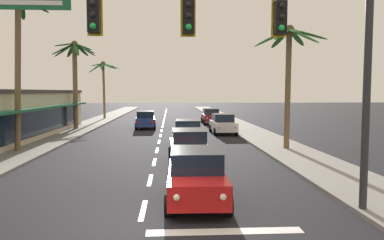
# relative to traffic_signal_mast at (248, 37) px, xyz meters

# --- Properties ---
(ground_plane) EXTENTS (220.00, 220.00, 0.00)m
(ground_plane) POSITION_rel_traffic_signal_mast_xyz_m (-3.00, -0.62, -5.07)
(ground_plane) COLOR black
(sidewalk_right) EXTENTS (3.20, 110.00, 0.14)m
(sidewalk_right) POSITION_rel_traffic_signal_mast_xyz_m (4.80, 19.38, -5.00)
(sidewalk_right) COLOR gray
(sidewalk_right) RESTS_ON ground
(sidewalk_left) EXTENTS (3.20, 110.00, 0.14)m
(sidewalk_left) POSITION_rel_traffic_signal_mast_xyz_m (-10.80, 19.38, -5.00)
(sidewalk_left) COLOR gray
(sidewalk_left) RESTS_ON ground
(lane_markings) EXTENTS (4.28, 86.72, 0.01)m
(lane_markings) POSITION_rel_traffic_signal_mast_xyz_m (-2.57, 18.92, -5.06)
(lane_markings) COLOR silver
(lane_markings) RESTS_ON ground
(traffic_signal_mast) EXTENTS (10.58, 0.41, 7.20)m
(traffic_signal_mast) POSITION_rel_traffic_signal_mast_xyz_m (0.00, 0.00, 0.00)
(traffic_signal_mast) COLOR #2D2D33
(traffic_signal_mast) RESTS_ON ground
(sedan_lead_at_stop_bar) EXTENTS (2.02, 4.48, 1.68)m
(sedan_lead_at_stop_bar) POSITION_rel_traffic_signal_mast_xyz_m (-1.34, 1.47, -4.21)
(sedan_lead_at_stop_bar) COLOR red
(sedan_lead_at_stop_bar) RESTS_ON ground
(sedan_third_in_queue) EXTENTS (2.04, 4.49, 1.68)m
(sedan_third_in_queue) POSITION_rel_traffic_signal_mast_xyz_m (-1.28, 7.88, -4.21)
(sedan_third_in_queue) COLOR silver
(sedan_third_in_queue) RESTS_ON ground
(sedan_fifth_in_queue) EXTENTS (2.10, 4.51, 1.68)m
(sedan_fifth_in_queue) POSITION_rel_traffic_signal_mast_xyz_m (-1.02, 14.29, -4.21)
(sedan_fifth_in_queue) COLOR silver
(sedan_fifth_in_queue) RESTS_ON ground
(sedan_oncoming_far) EXTENTS (2.13, 4.52, 1.68)m
(sedan_oncoming_far) POSITION_rel_traffic_signal_mast_xyz_m (-4.60, 25.95, -4.21)
(sedan_oncoming_far) COLOR navy
(sedan_oncoming_far) RESTS_ON ground
(sedan_parked_nearest_kerb) EXTENTS (1.95, 4.45, 1.68)m
(sedan_parked_nearest_kerb) POSITION_rel_traffic_signal_mast_xyz_m (2.29, 30.86, -4.21)
(sedan_parked_nearest_kerb) COLOR maroon
(sedan_parked_nearest_kerb) RESTS_ON ground
(sedan_parked_mid_kerb) EXTENTS (2.04, 4.49, 1.68)m
(sedan_parked_mid_kerb) POSITION_rel_traffic_signal_mast_xyz_m (2.25, 20.86, -4.21)
(sedan_parked_mid_kerb) COLOR silver
(sedan_parked_mid_kerb) RESTS_ON ground
(palm_left_second) EXTENTS (3.76, 3.48, 9.24)m
(palm_left_second) POSITION_rel_traffic_signal_mast_xyz_m (-10.80, 11.66, 1.48)
(palm_left_second) COLOR brown
(palm_left_second) RESTS_ON ground
(palm_left_third) EXTENTS (4.06, 3.96, 8.23)m
(palm_left_third) POSITION_rel_traffic_signal_mast_xyz_m (-10.94, 24.87, 0.65)
(palm_left_third) COLOR brown
(palm_left_third) RESTS_ON ground
(palm_left_farthest) EXTENTS (3.99, 4.07, 7.41)m
(palm_left_farthest) POSITION_rel_traffic_signal_mast_xyz_m (-10.68, 38.02, 0.67)
(palm_left_farthest) COLOR brown
(palm_left_farthest) RESTS_ON ground
(palm_right_second) EXTENTS (4.36, 4.42, 7.51)m
(palm_right_second) POSITION_rel_traffic_signal_mast_xyz_m (4.85, 11.69, 0.53)
(palm_right_second) COLOR brown
(palm_right_second) RESTS_ON ground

